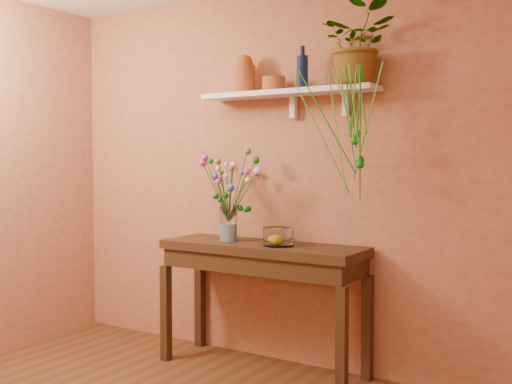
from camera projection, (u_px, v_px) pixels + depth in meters
room at (68, 185)px, 2.67m from camera, size 4.04×4.04×2.70m
sideboard at (262, 262)px, 4.22m from camera, size 1.45×0.47×0.88m
wall_shelf at (289, 94)px, 4.19m from camera, size 1.30×0.24×0.19m
terracotta_jug at (244, 75)px, 4.36m from camera, size 0.19×0.19×0.27m
terracotta_pot at (274, 84)px, 4.23m from camera, size 0.17×0.17×0.10m
blue_bottle at (302, 72)px, 4.10m from camera, size 0.10×0.10×0.29m
spider_plant at (359, 45)px, 3.87m from camera, size 0.55×0.51×0.50m
plant_fronds at (353, 135)px, 3.75m from camera, size 0.64×0.29×0.80m
glass_vase at (228, 226)px, 4.32m from camera, size 0.12×0.12×0.26m
bouquet at (232, 179)px, 4.27m from camera, size 0.47×0.48×0.52m
glass_bowl at (279, 237)px, 4.09m from camera, size 0.21×0.21×0.12m
lemon at (277, 240)px, 4.09m from camera, size 0.07×0.07×0.07m
carton at (226, 234)px, 4.32m from camera, size 0.06×0.05×0.11m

